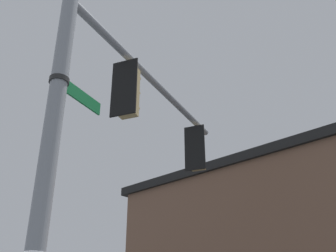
{
  "coord_description": "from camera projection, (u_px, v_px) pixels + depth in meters",
  "views": [
    {
      "loc": [
        3.46,
        -4.2,
        1.66
      ],
      "look_at": [
        0.36,
        3.52,
        5.8
      ],
      "focal_mm": 43.55,
      "sensor_mm": 36.0,
      "label": 1
    }
  ],
  "objects": [
    {
      "name": "mast_arm",
      "position": [
        155.0,
        83.0,
        9.16
      ],
      "size": [
        0.74,
        5.82,
        0.16
      ],
      "primitive_type": "cylinder",
      "rotation": [
        0.0,
        1.57,
        1.47
      ],
      "color": "gray"
    },
    {
      "name": "street_name_sign",
      "position": [
        71.0,
        89.0,
        6.34
      ],
      "size": [
        0.3,
        1.16,
        0.22
      ],
      "color": "#147238"
    },
    {
      "name": "signal_pole",
      "position": [
        46.0,
        174.0,
        5.47
      ],
      "size": [
        0.26,
        0.26,
        7.02
      ],
      "primitive_type": "cylinder",
      "color": "gray",
      "rests_on": "ground"
    },
    {
      "name": "traffic_light_mid_inner",
      "position": [
        197.0,
        150.0,
        10.6
      ],
      "size": [
        0.54,
        0.49,
        1.31
      ],
      "color": "black"
    },
    {
      "name": "traffic_light_nearest_pole",
      "position": [
        129.0,
        92.0,
        7.98
      ],
      "size": [
        0.54,
        0.49,
        1.31
      ],
      "color": "black"
    }
  ]
}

